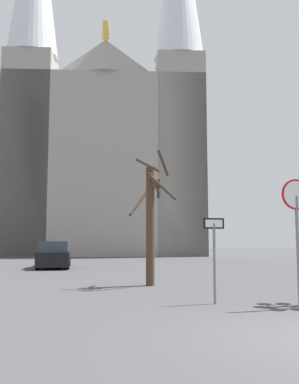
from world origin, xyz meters
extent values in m
cube|color=gray|center=(-3.84, 36.92, 8.67)|extent=(19.78, 12.28, 17.35)
pyramid|color=gray|center=(-4.07, 32.27, 19.10)|extent=(6.82, 2.34, 3.50)
cylinder|color=gold|center=(-4.07, 32.27, 21.75)|extent=(0.70, 0.70, 1.80)
cube|color=gray|center=(-11.33, 33.92, 9.75)|extent=(4.80, 4.80, 19.51)
cube|color=gray|center=(3.31, 33.18, 9.75)|extent=(4.80, 4.80, 19.51)
cylinder|color=slate|center=(1.01, 3.13, 1.37)|extent=(0.08, 0.08, 2.74)
cylinder|color=red|center=(1.01, 3.13, 2.78)|extent=(0.77, 0.12, 0.77)
cylinder|color=white|center=(1.01, 3.11, 2.78)|extent=(0.67, 0.07, 0.68)
cylinder|color=slate|center=(-0.88, 4.00, 1.04)|extent=(0.07, 0.07, 2.08)
cube|color=black|center=(-0.88, 4.00, 2.08)|extent=(0.57, 0.11, 0.28)
cube|color=white|center=(-0.88, 3.99, 2.08)|extent=(0.48, 0.07, 0.20)
cylinder|color=#473323|center=(-2.13, 8.31, 2.14)|extent=(0.31, 0.31, 4.28)
cylinder|color=#473323|center=(-1.83, 8.28, 3.51)|extent=(0.18, 0.70, 0.70)
cylinder|color=#473323|center=(-1.99, 8.12, 3.67)|extent=(0.52, 0.42, 0.77)
cylinder|color=#473323|center=(-2.50, 8.68, 3.04)|extent=(0.88, 0.86, 1.13)
cylinder|color=#473323|center=(-1.72, 7.80, 3.47)|extent=(1.12, 0.94, 0.81)
cylinder|color=#473323|center=(-1.68, 8.07, 4.42)|extent=(0.59, 1.01, 0.85)
cylinder|color=#473323|center=(-2.26, 7.90, 4.30)|extent=(0.90, 0.37, 0.57)
cube|color=black|center=(-6.69, 17.71, 0.54)|extent=(2.00, 4.31, 0.79)
cube|color=#333D47|center=(-6.67, 17.50, 1.23)|extent=(1.71, 2.45, 0.58)
cylinder|color=black|center=(-7.56, 19.09, 0.32)|extent=(0.26, 0.65, 0.64)
cylinder|color=black|center=(-6.00, 19.19, 0.32)|extent=(0.26, 0.65, 0.64)
cylinder|color=black|center=(-7.37, 16.24, 0.32)|extent=(0.26, 0.65, 0.64)
cylinder|color=black|center=(-5.82, 16.34, 0.32)|extent=(0.26, 0.65, 0.64)
camera|label=1|loc=(-3.67, -6.89, 1.70)|focal=39.30mm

